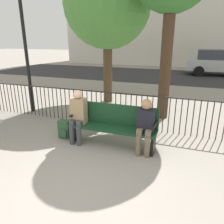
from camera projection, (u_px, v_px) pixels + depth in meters
name	position (u px, v px, depth m)	size (l,w,h in m)	color
ground_plane	(76.00, 193.00, 3.41)	(80.00, 80.00, 0.00)	gray
park_bench	(113.00, 124.00, 4.82)	(1.95, 0.45, 0.92)	#14381E
seated_person_0	(78.00, 114.00, 4.90)	(0.34, 0.39, 1.22)	#3D3D42
seated_person_1	(145.00, 123.00, 4.41)	(0.34, 0.39, 1.16)	brown
backpack	(65.00, 129.00, 5.24)	(0.28, 0.22, 0.44)	#284C2D
fence_railing	(126.00, 108.00, 5.74)	(9.01, 0.03, 0.95)	#2D2823
tree_0	(107.00, 4.00, 7.32)	(2.96, 2.96, 4.87)	#4C3823
lamp_post	(24.00, 34.00, 6.48)	(0.28, 0.28, 3.66)	black
street_surface	(166.00, 76.00, 14.11)	(24.00, 6.00, 0.01)	#2B2B2D
parked_car_0	(220.00, 62.00, 14.01)	(4.20, 1.94, 1.62)	#B7B7BC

